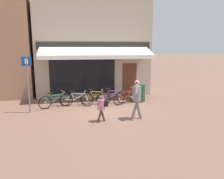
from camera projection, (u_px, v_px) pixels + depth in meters
name	position (u px, v px, depth m)	size (l,w,h in m)	color
ground_plane	(108.00, 110.00, 10.90)	(160.00, 160.00, 0.00)	brown
shop_front	(93.00, 47.00, 14.63)	(7.23, 4.44, 6.29)	tan
bike_rack_rail	(93.00, 95.00, 12.02)	(4.48, 0.04, 0.57)	#47494F
bicycle_green	(55.00, 100.00, 11.33)	(1.66, 0.85, 0.84)	black
bicycle_silver	(77.00, 99.00, 11.59)	(1.80, 0.55, 0.86)	black
bicycle_orange	(95.00, 98.00, 11.90)	(1.67, 0.65, 0.88)	black
bicycle_purple	(113.00, 97.00, 12.08)	(1.85, 0.52, 0.88)	black
bicycle_red	(127.00, 97.00, 12.06)	(1.70, 0.82, 0.87)	black
pedestrian_adult	(137.00, 95.00, 9.32)	(0.59, 0.58, 1.74)	slate
pedestrian_child	(102.00, 106.00, 9.08)	(0.49, 0.47, 1.13)	#47382D
litter_bin	(140.00, 92.00, 12.59)	(0.63, 0.63, 1.14)	#23472D
parking_sign	(28.00, 79.00, 10.15)	(0.44, 0.07, 2.74)	slate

